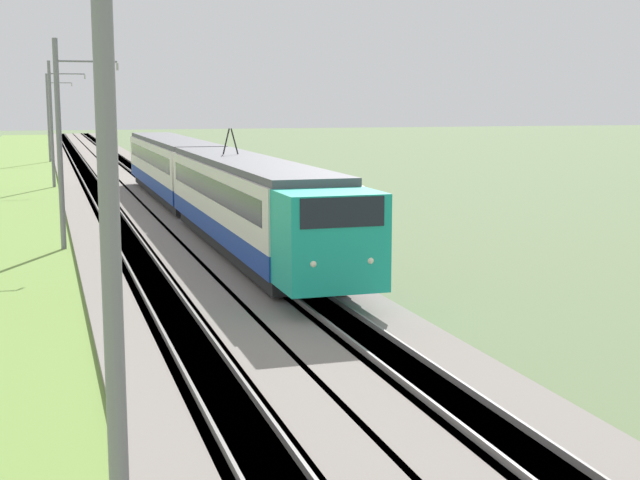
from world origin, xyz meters
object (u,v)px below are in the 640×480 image
(catenary_mast_far, at_px, (52,123))
(catenary_mast_distant, at_px, (49,117))
(passenger_train, at_px, (202,178))
(catenary_mast_mid, at_px, (61,143))
(catenary_mast_near, at_px, (116,252))

(catenary_mast_far, xyz_separation_m, catenary_mast_distant, (28.10, -0.00, -0.03))
(passenger_train, relative_size, catenary_mast_far, 4.82)
(catenary_mast_mid, bearing_deg, catenary_mast_distant, 0.00)
(catenary_mast_far, bearing_deg, catenary_mast_mid, -180.00)
(catenary_mast_distant, bearing_deg, passenger_train, -172.33)
(passenger_train, xyz_separation_m, catenary_mast_near, (-34.23, 6.74, 2.19))
(catenary_mast_mid, bearing_deg, catenary_mast_near, 180.00)
(catenary_mast_mid, xyz_separation_m, catenary_mast_distant, (56.21, 0.00, 0.13))
(passenger_train, xyz_separation_m, catenary_mast_mid, (-6.12, 6.74, 2.10))
(passenger_train, xyz_separation_m, catenary_mast_distant, (50.09, 6.74, 2.23))
(passenger_train, height_order, catenary_mast_near, catenary_mast_near)
(passenger_train, distance_m, catenary_mast_mid, 9.35)
(catenary_mast_near, bearing_deg, catenary_mast_distant, 0.00)
(passenger_train, bearing_deg, catenary_mast_near, -11.15)
(passenger_train, height_order, catenary_mast_far, catenary_mast_far)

